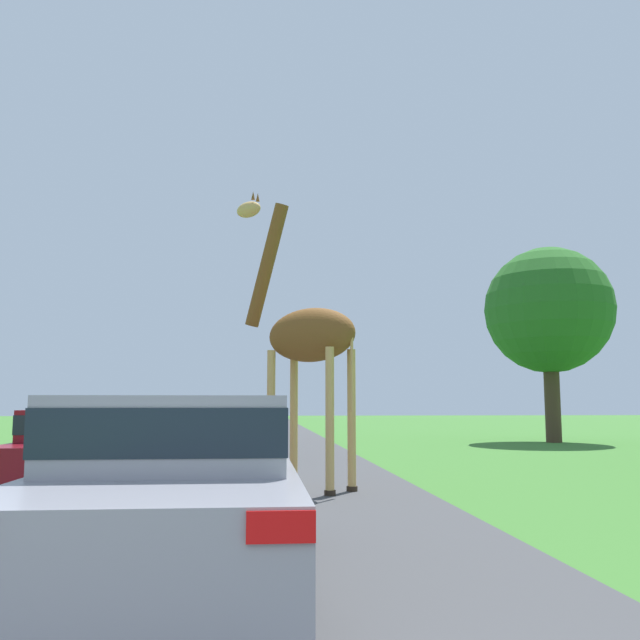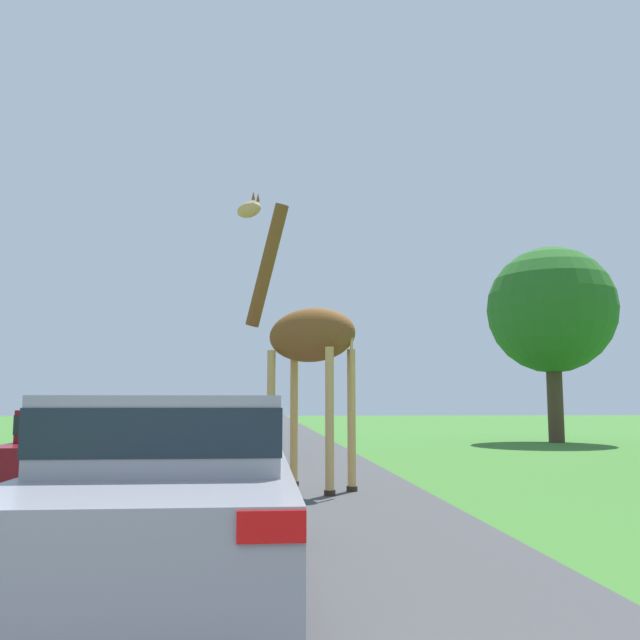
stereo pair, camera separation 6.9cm
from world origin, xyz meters
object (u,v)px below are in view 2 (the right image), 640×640
at_px(giraffe_near_road, 305,336).
at_px(car_queue_right, 215,421).
at_px(car_queue_left, 200,430).
at_px(car_lead_maroon, 171,483).
at_px(tree_left_edge, 551,311).
at_px(car_far_ahead, 79,445).

height_order(giraffe_near_road, car_queue_right, giraffe_near_road).
bearing_deg(car_queue_right, car_queue_left, -88.65).
height_order(giraffe_near_road, car_lead_maroon, giraffe_near_road).
bearing_deg(tree_left_edge, car_lead_maroon, -121.77).
height_order(car_queue_left, tree_left_edge, tree_left_edge).
height_order(car_queue_right, car_queue_left, car_queue_right).
height_order(car_queue_right, tree_left_edge, tree_left_edge).
xyz_separation_m(car_queue_left, tree_left_edge, (12.60, 6.12, 4.22)).
relative_size(giraffe_near_road, car_queue_left, 1.17).
bearing_deg(car_lead_maroon, tree_left_edge, 58.23).
height_order(car_lead_maroon, tree_left_edge, tree_left_edge).
relative_size(car_queue_right, car_far_ahead, 1.02).
bearing_deg(car_lead_maroon, car_far_ahead, 110.65).
relative_size(car_queue_left, tree_left_edge, 0.62).
bearing_deg(car_queue_right, car_far_ahead, -95.18).
bearing_deg(giraffe_near_road, car_lead_maroon, -153.29).
distance_m(car_queue_right, tree_left_edge, 13.70).
relative_size(car_queue_right, tree_left_edge, 0.60).
relative_size(car_lead_maroon, tree_left_edge, 0.62).
distance_m(giraffe_near_road, car_queue_right, 15.90).
bearing_deg(giraffe_near_road, car_far_ahead, 120.20).
distance_m(giraffe_near_road, car_far_ahead, 4.42).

